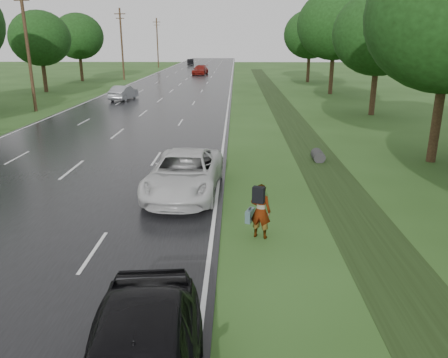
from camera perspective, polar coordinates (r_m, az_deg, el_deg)
road at (r=56.64m, az=-6.14°, el=11.90°), size 14.00×180.00×0.04m
edge_stripe_east at (r=56.15m, az=0.85°, el=11.97°), size 0.12×180.00×0.01m
edge_stripe_west at (r=57.91m, az=-12.92°, el=11.71°), size 0.12×180.00×0.01m
center_line at (r=56.64m, az=-6.14°, el=11.92°), size 0.12×180.00×0.01m
drainage_ditch at (r=30.38m, az=9.26°, el=6.80°), size 2.20×120.00×0.56m
utility_pole_mid at (r=39.54m, az=-24.28°, el=15.54°), size 1.60×0.26×10.00m
utility_pole_far at (r=67.94m, az=-13.21°, el=16.88°), size 1.60×0.26×10.00m
utility_pole_distant at (r=97.30m, az=-8.69°, el=17.25°), size 1.60×0.26×10.00m
tree_east_c at (r=36.49m, az=19.64°, el=17.48°), size 7.00×7.00×9.29m
tree_east_d at (r=49.97m, az=14.30°, el=18.91°), size 8.00×8.00×10.76m
tree_east_f at (r=63.67m, az=11.20°, el=18.04°), size 7.20×7.20×9.62m
tree_west_d at (r=54.36m, az=-22.91°, el=16.56°), size 6.60×6.60×8.80m
tree_west_f at (r=67.63m, az=-18.51°, el=17.25°), size 7.00×7.00×9.29m
pedestrian at (r=12.97m, az=4.69°, el=-4.09°), size 0.82×0.84×1.69m
white_pickup at (r=16.70m, az=-5.20°, el=0.75°), size 2.85×5.73×1.56m
silver_sedan at (r=44.64m, az=-12.98°, el=10.93°), size 2.08×4.37×1.38m
far_car_red at (r=76.22m, az=-3.13°, el=14.04°), size 2.72×5.47×1.53m
far_car_dark at (r=105.77m, az=-4.40°, el=15.00°), size 1.78×4.28×1.38m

